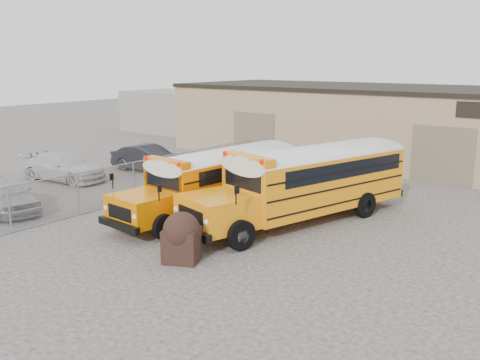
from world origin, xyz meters
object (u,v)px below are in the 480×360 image
Objects in this scene: tarp_bundle at (182,236)px; school_bus_right at (403,160)px; car_silver at (6,195)px; car_dark at (149,158)px; car_white at (64,167)px; school_bus_left at (296,159)px.

school_bus_right is at bearing 78.99° from tarp_bundle.
car_silver is at bearing -178.02° from tarp_bundle.
car_dark is at bearing 141.01° from tarp_bundle.
car_silver reaches higher than car_white.
car_dark is at bearing -30.38° from car_white.
car_white is at bearing -154.06° from school_bus_right.
school_bus_left is 2.03× the size of car_dark.
school_bus_right is (4.71, 1.82, 0.18)m from school_bus_left.
car_dark reaches higher than car_white.
school_bus_left is 5.05m from school_bus_right.
car_dark is at bearing -167.08° from school_bus_right.
car_white is (-10.92, -5.78, -0.83)m from school_bus_left.
tarp_bundle is at bearing -76.08° from car_silver.
school_bus_left is at bearing -70.12° from car_white.
car_white is at bearing 160.09° from tarp_bundle.
car_white is 4.80m from car_dark.
school_bus_right is 2.41× the size of car_silver.
tarp_bundle is (2.30, -10.56, -0.72)m from school_bus_left.
car_silver is 0.95× the size of car_dark.
school_bus_right reaches higher than car_white.
car_silver is 9.68m from car_dark.
school_bus_right is at bearing -32.04° from car_silver.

